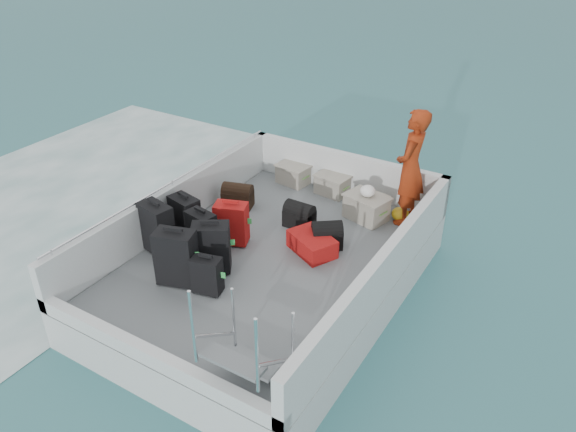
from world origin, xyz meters
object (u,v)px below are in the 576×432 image
suitcase_0 (157,229)px  suitcase_4 (212,248)px  suitcase_1 (202,233)px  crate_1 (332,185)px  crate_2 (366,208)px  suitcase_2 (185,217)px  suitcase_8 (312,244)px  crate_3 (368,206)px  passenger (411,168)px  suitcase_3 (176,258)px  suitcase_5 (232,224)px  suitcase_6 (207,276)px  crate_0 (293,175)px

suitcase_0 → suitcase_4: size_ratio=1.06×
suitcase_1 → suitcase_4: (0.41, -0.29, 0.04)m
crate_1 → crate_2: size_ratio=0.84×
suitcase_2 → suitcase_8: 1.95m
suitcase_8 → crate_3: crate_3 is taller
suitcase_1 → passenger: 3.28m
suitcase_2 → suitcase_4: 1.02m
suitcase_3 → suitcase_5: (0.03, 1.17, -0.07)m
suitcase_6 → passenger: passenger is taller
suitcase_5 → suitcase_0: bearing=-155.6°
passenger → suitcase_0: bearing=-47.2°
suitcase_6 → crate_2: bearing=57.5°
suitcase_2 → suitcase_8: suitcase_2 is taller
crate_3 → passenger: 0.96m
suitcase_4 → crate_1: (0.36, 2.88, -0.21)m
suitcase_2 → suitcase_1: bearing=-10.7°
suitcase_1 → crate_1: size_ratio=1.23×
suitcase_5 → suitcase_6: 1.22m
crate_1 → suitcase_6: bearing=-91.9°
suitcase_0 → suitcase_5: bearing=56.6°
suitcase_3 → suitcase_5: size_ratio=1.21×
suitcase_6 → suitcase_8: bearing=52.1°
suitcase_6 → suitcase_4: bearing=106.9°
suitcase_1 → suitcase_4: bearing=-24.7°
crate_1 → suitcase_0: bearing=-114.2°
crate_1 → crate_3: (0.83, -0.37, 0.01)m
suitcase_5 → suitcase_8: size_ratio=0.94×
suitcase_2 → suitcase_5: bearing=29.5°
suitcase_6 → suitcase_8: suitcase_6 is taller
suitcase_2 → crate_2: bearing=54.6°
suitcase_5 → suitcase_6: bearing=-89.0°
suitcase_4 → crate_1: 2.91m
suitcase_0 → suitcase_1: (0.54, 0.33, -0.06)m
suitcase_3 → crate_1: bearing=62.7°
suitcase_4 → passenger: size_ratio=0.40×
suitcase_8 → suitcase_0: bearing=147.6°
crate_2 → suitcase_6: bearing=-108.9°
suitcase_0 → passenger: 3.87m
suitcase_1 → crate_3: size_ratio=1.16×
suitcase_4 → crate_3: suitcase_4 is taller
crate_2 → crate_1: bearing=150.8°
crate_0 → crate_2: size_ratio=0.84×
suitcase_0 → crate_3: bearing=62.0°
suitcase_5 → suitcase_2: bearing=176.8°
crate_3 → suitcase_6: bearing=-107.8°
suitcase_5 → suitcase_4: bearing=-95.1°
suitcase_2 → crate_0: suitcase_2 is taller
suitcase_1 → crate_0: bearing=101.2°
crate_0 → crate_1: (0.79, 0.00, -0.00)m
crate_3 → crate_0: bearing=167.2°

